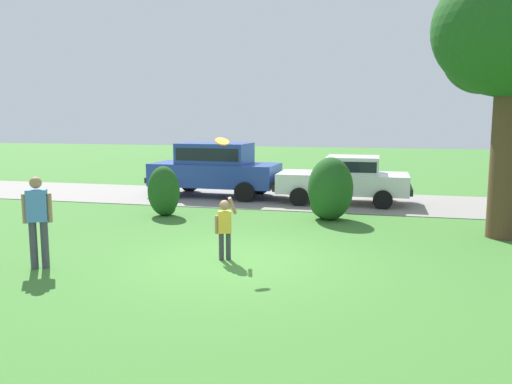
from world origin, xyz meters
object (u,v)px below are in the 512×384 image
object	(u,v)px
parked_suv	(215,167)
child_thrower	(225,225)
adult_onlooker	(38,217)
parked_sedan	(346,178)
frisbee	(222,141)

from	to	relation	value
parked_suv	child_thrower	world-z (taller)	parked_suv
child_thrower	adult_onlooker	distance (m)	3.52
parked_sedan	adult_onlooker	world-z (taller)	adult_onlooker
parked_suv	frisbee	size ratio (longest dim) A/B	15.69
child_thrower	adult_onlooker	bearing A→B (deg)	-156.49
parked_sedan	frisbee	xyz separation A→B (m)	(-1.90, -7.43, 1.51)
child_thrower	frisbee	distance (m)	1.65
child_thrower	adult_onlooker	world-z (taller)	adult_onlooker
parked_sedan	frisbee	distance (m)	7.82
parked_suv	frisbee	xyz separation A→B (m)	(2.75, -7.81, 1.28)
child_thrower	adult_onlooker	size ratio (longest dim) A/B	0.74
parked_suv	adult_onlooker	bearing A→B (deg)	-92.24
adult_onlooker	parked_sedan	bearing A→B (deg)	60.97
child_thrower	frisbee	xyz separation A→B (m)	(-0.10, 0.20, 1.64)
frisbee	adult_onlooker	distance (m)	3.76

